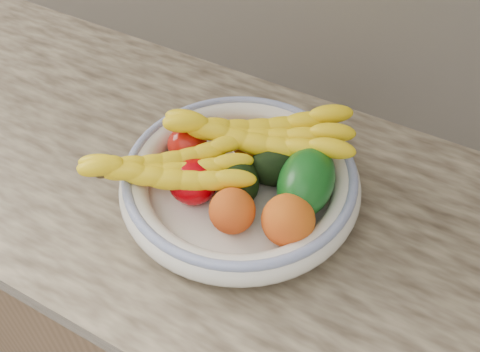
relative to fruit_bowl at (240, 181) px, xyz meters
name	(u,v)px	position (x,y,z in m)	size (l,w,h in m)	color
kitchen_counter	(245,316)	(0.00, 0.03, -0.48)	(2.44, 0.66, 1.40)	brown
fruit_bowl	(240,181)	(0.00, 0.00, 0.00)	(0.39, 0.39, 0.08)	silver
clementine_back_left	(245,140)	(-0.04, 0.08, 0.01)	(0.06, 0.06, 0.05)	#E05C04
clementine_back_right	(273,147)	(0.01, 0.09, 0.01)	(0.05, 0.05, 0.05)	#DA5704
clementine_back_mid	(261,152)	(0.00, 0.07, 0.01)	(0.05, 0.05, 0.05)	orange
tomato_left	(187,144)	(-0.11, 0.02, 0.01)	(0.07, 0.07, 0.06)	#AE130C
tomato_near_left	(193,181)	(-0.06, -0.05, 0.01)	(0.08, 0.08, 0.07)	#B40008
avocado_center	(238,180)	(0.00, -0.01, 0.02)	(0.06, 0.09, 0.06)	black
avocado_right	(280,164)	(0.05, 0.05, 0.02)	(0.07, 0.10, 0.07)	black
green_mango	(306,182)	(0.10, 0.03, 0.03)	(0.09, 0.13, 0.09)	#0D4A14
peach_front	(232,211)	(0.03, -0.07, 0.02)	(0.07, 0.07, 0.07)	orange
peach_right	(288,220)	(0.11, -0.05, 0.02)	(0.08, 0.08, 0.08)	orange
banana_bunch_back	(258,138)	(0.00, 0.07, 0.04)	(0.33, 0.12, 0.09)	yellow
banana_bunch_front	(168,172)	(-0.09, -0.07, 0.03)	(0.28, 0.11, 0.08)	yellow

